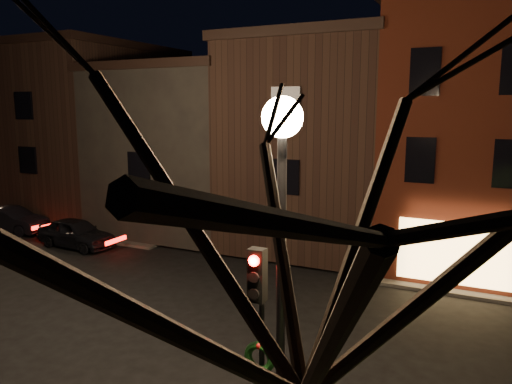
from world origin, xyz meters
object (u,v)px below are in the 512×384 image
parked_car_a (76,233)px  street_lamp_near (282,194)px  bare_tree_right (308,141)px  traffic_signal (259,326)px  parked_car_b (11,220)px

parked_car_a → street_lamp_near: bearing=-120.5°
street_lamp_near → bare_tree_right: size_ratio=0.76×
traffic_signal → parked_car_a: traffic_signal is taller
street_lamp_near → parked_car_b: (-19.67, 10.50, -4.51)m
parked_car_b → street_lamp_near: bearing=-125.0°
street_lamp_near → bare_tree_right: (1.30, -2.50, 0.97)m
traffic_signal → bare_tree_right: bare_tree_right is taller
traffic_signal → parked_car_a: (-13.94, 9.46, -2.13)m
street_lamp_near → parked_car_b: street_lamp_near is taller
street_lamp_near → parked_car_a: street_lamp_near is taller
bare_tree_right → parked_car_a: bare_tree_right is taller
traffic_signal → parked_car_b: 21.64m
street_lamp_near → parked_car_a: (-14.54, 9.95, -4.50)m
parked_car_b → traffic_signal: bearing=-124.6°
bare_tree_right → parked_car_b: 25.27m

